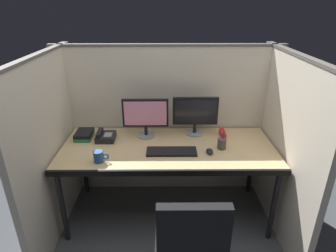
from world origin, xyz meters
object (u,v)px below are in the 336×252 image
Objects in this scene: desk at (168,152)px; coffee_mug at (99,157)px; computer_mouse at (210,151)px; pen_cup at (222,144)px; desk_phone at (105,136)px; book_stack at (84,135)px; red_stapler at (222,134)px; monitor_left at (145,115)px; keyboard_main at (172,151)px; monitor_right at (195,113)px.

coffee_mug reaches higher than desk.
pen_cup is (0.12, 0.08, 0.03)m from computer_mouse.
desk_phone is at bearing 170.27° from pen_cup.
pen_cup is 0.77× the size of book_stack.
book_stack is (-1.27, 0.22, -0.02)m from pen_cup.
coffee_mug reaches higher than red_stapler.
monitor_left is 0.46m from keyboard_main.
pen_cup is at bearing 9.09° from keyboard_main.
keyboard_main is 0.58m from red_stapler.
monitor_left is 0.47m from monitor_right.
desk is 0.48m from pen_cup.
desk is at bearing -157.82° from red_stapler.
coffee_mug is (-0.35, -0.47, -0.17)m from monitor_left.
pen_cup is at bearing -9.73° from desk_phone.
monitor_right is at bearing 166.05° from red_stapler.
book_stack is at bearing -175.66° from monitor_right.
monitor_right reaches higher than red_stapler.
monitor_right is 0.99m from coffee_mug.
computer_mouse is at bearing 8.39° from coffee_mug.
monitor_left reaches higher than pen_cup.
desk is at bearing 163.41° from computer_mouse.
pen_cup reaches higher than computer_mouse.
desk is at bearing -47.85° from monitor_left.
keyboard_main is 2.63× the size of pen_cup.
monitor_right reaches higher than coffee_mug.
computer_mouse is at bearing -30.83° from monitor_left.
monitor_right is at bearing 103.80° from computer_mouse.
book_stack reaches higher than computer_mouse.
monitor_left is 0.61m from book_stack.
book_stack is at bearing -179.35° from red_stapler.
desk_phone is (-0.03, 0.40, -0.01)m from coffee_mug.
coffee_mug is 0.50m from book_stack.
monitor_right reaches higher than desk.
computer_mouse reaches higher than desk.
keyboard_main is 4.48× the size of computer_mouse.
monitor_left is 0.43m from desk_phone.
keyboard_main is 0.33m from computer_mouse.
monitor_left is 2.87× the size of red_stapler.
monitor_right reaches higher than keyboard_main.
desk_phone is at bearing 165.21° from desk.
desk_phone is (-0.38, -0.08, -0.18)m from monitor_left.
monitor_right is at bearing 58.30° from keyboard_main.
keyboard_main is at bearing -53.98° from monitor_left.
pen_cup is (0.44, 0.07, 0.04)m from keyboard_main.
pen_cup is at bearing 34.46° from computer_mouse.
monitor_right is 0.44m from computer_mouse.
keyboard_main reaches higher than desk.
desk is at bearing -14.01° from book_stack.
pen_cup is (0.47, -0.03, 0.10)m from desk.
monitor_right is at bearing 46.79° from desk.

